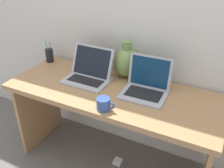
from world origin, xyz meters
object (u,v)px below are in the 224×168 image
object	(u,v)px
coffee_mug	(104,104)
green_vase	(126,62)
power_brick	(118,162)
pen_cup	(50,55)
laptop_left	(89,72)
laptop_right	(147,84)

from	to	relation	value
coffee_mug	green_vase	bearing A→B (deg)	97.11
coffee_mug	power_brick	size ratio (longest dim) A/B	1.78
green_vase	power_brick	size ratio (longest dim) A/B	4.16
pen_cup	power_brick	bearing A→B (deg)	-13.74
laptop_left	green_vase	bearing A→B (deg)	37.12
green_vase	pen_cup	bearing A→B (deg)	-176.25
pen_cup	power_brick	distance (m)	1.11
coffee_mug	power_brick	world-z (taller)	coffee_mug
laptop_left	laptop_right	size ratio (longest dim) A/B	1.09
coffee_mug	pen_cup	xyz separation A→B (m)	(-0.78, 0.44, 0.02)
laptop_left	pen_cup	bearing A→B (deg)	165.38
coffee_mug	pen_cup	bearing A→B (deg)	150.74
green_vase	laptop_left	bearing A→B (deg)	-142.88
laptop_right	power_brick	world-z (taller)	laptop_right
green_vase	coffee_mug	distance (m)	0.50
laptop_left	coffee_mug	distance (m)	0.43
coffee_mug	pen_cup	size ratio (longest dim) A/B	0.66
green_vase	power_brick	world-z (taller)	green_vase
green_vase	pen_cup	world-z (taller)	green_vase
green_vase	pen_cup	xyz separation A→B (m)	(-0.72, -0.05, -0.06)
laptop_right	pen_cup	xyz separation A→B (m)	(-0.95, 0.12, -0.00)
laptop_left	pen_cup	xyz separation A→B (m)	(-0.49, 0.13, -0.00)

